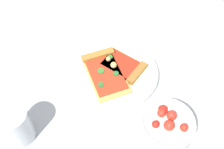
{
  "coord_description": "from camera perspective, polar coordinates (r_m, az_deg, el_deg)",
  "views": [
    {
      "loc": [
        0.0,
        -0.47,
        0.66
      ],
      "look_at": [
        0.0,
        -0.01,
        0.03
      ],
      "focal_mm": 46.59,
      "sensor_mm": 36.0,
      "label": 1
    }
  ],
  "objects": [
    {
      "name": "ground_plane",
      "position": [
        0.81,
        -0.0,
        -0.94
      ],
      "size": [
        2.4,
        2.4,
        0.0
      ],
      "primitive_type": "plane",
      "color": "#B2B7BC",
      "rests_on": "ground"
    },
    {
      "name": "plate",
      "position": [
        0.81,
        0.73,
        0.23
      ],
      "size": [
        0.23,
        0.23,
        0.01
      ],
      "primitive_type": "cylinder",
      "color": "white",
      "rests_on": "ground_plane"
    },
    {
      "name": "pizza_slice_near",
      "position": [
        0.8,
        -1.82,
        0.83
      ],
      "size": [
        0.14,
        0.17,
        0.02
      ],
      "color": "#E5B256",
      "rests_on": "plate"
    },
    {
      "name": "pizza_slice_far",
      "position": [
        0.81,
        2.09,
        1.59
      ],
      "size": [
        0.14,
        0.13,
        0.02
      ],
      "color": "#E5B256",
      "rests_on": "plate"
    },
    {
      "name": "salad_bowl",
      "position": [
        0.71,
        10.28,
        -9.95
      ],
      "size": [
        0.13,
        0.13,
        0.07
      ],
      "color": "white",
      "rests_on": "ground_plane"
    },
    {
      "name": "soda_glass",
      "position": [
        0.72,
        -18.46,
        -9.64
      ],
      "size": [
        0.07,
        0.07,
        0.1
      ],
      "color": "silver",
      "rests_on": "ground_plane"
    },
    {
      "name": "paper_napkin",
      "position": [
        1.01,
        5.2,
        12.65
      ],
      "size": [
        0.14,
        0.13,
        0.0
      ],
      "primitive_type": "cube",
      "rotation": [
        0.0,
        0.0,
        0.35
      ],
      "color": "white",
      "rests_on": "ground_plane"
    }
  ]
}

